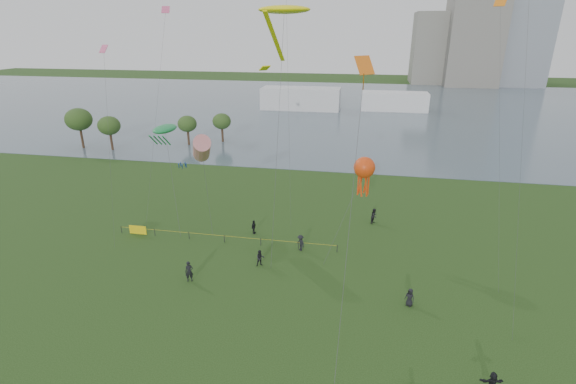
# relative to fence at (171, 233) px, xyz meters

# --- Properties ---
(ground_plane) EXTENTS (400.00, 400.00, 0.00)m
(ground_plane) POSITION_rel_fence_xyz_m (13.84, -14.41, -0.55)
(ground_plane) COLOR #193410
(lake) EXTENTS (400.00, 120.00, 0.08)m
(lake) POSITION_rel_fence_xyz_m (13.84, 85.59, -0.53)
(lake) COLOR #4F606C
(lake) RESTS_ON ground_plane
(building_mid) EXTENTS (20.00, 20.00, 38.00)m
(building_mid) POSITION_rel_fence_xyz_m (59.84, 147.59, 18.45)
(building_mid) COLOR slate
(building_mid) RESTS_ON ground_plane
(building_low) EXTENTS (16.00, 18.00, 28.00)m
(building_low) POSITION_rel_fence_xyz_m (45.84, 153.59, 13.45)
(building_low) COLOR slate
(building_low) RESTS_ON ground_plane
(pavilion_left) EXTENTS (22.00, 8.00, 6.00)m
(pavilion_left) POSITION_rel_fence_xyz_m (1.84, 80.59, 2.45)
(pavilion_left) COLOR silver
(pavilion_left) RESTS_ON ground_plane
(pavilion_right) EXTENTS (18.00, 7.00, 5.00)m
(pavilion_right) POSITION_rel_fence_xyz_m (27.84, 83.59, 1.95)
(pavilion_right) COLOR white
(pavilion_right) RESTS_ON ground_plane
(trees) EXTENTS (28.94, 13.82, 7.62)m
(trees) POSITION_rel_fence_xyz_m (-23.51, 34.11, 4.27)
(trees) COLOR #3A281A
(trees) RESTS_ON ground_plane
(fence) EXTENTS (24.07, 0.07, 1.05)m
(fence) POSITION_rel_fence_xyz_m (0.00, 0.00, 0.00)
(fence) COLOR black
(fence) RESTS_ON ground_plane
(spectator_a) EXTENTS (0.99, 0.91, 1.63)m
(spectator_a) POSITION_rel_fence_xyz_m (11.05, -3.91, 0.26)
(spectator_a) COLOR black
(spectator_a) RESTS_ON ground_plane
(spectator_b) EXTENTS (1.24, 1.26, 1.74)m
(spectator_b) POSITION_rel_fence_xyz_m (14.38, -0.27, 0.31)
(spectator_b) COLOR black
(spectator_b) RESTS_ON ground_plane
(spectator_c) EXTENTS (0.57, 0.99, 1.58)m
(spectator_c) POSITION_rel_fence_xyz_m (8.68, 2.59, 0.24)
(spectator_c) COLOR black
(spectator_c) RESTS_ON ground_plane
(spectator_d) EXTENTS (0.91, 0.81, 1.57)m
(spectator_d) POSITION_rel_fence_xyz_m (24.60, -7.73, 0.23)
(spectator_d) COLOR black
(spectator_d) RESTS_ON ground_plane
(spectator_e) EXTENTS (1.51, 0.67, 1.57)m
(spectator_e) POSITION_rel_fence_xyz_m (28.86, -15.96, 0.23)
(spectator_e) COLOR black
(spectator_e) RESTS_ON ground_plane
(spectator_f) EXTENTS (0.83, 0.70, 1.95)m
(spectator_f) POSITION_rel_fence_xyz_m (5.42, -7.63, 0.42)
(spectator_f) COLOR black
(spectator_f) RESTS_ON ground_plane
(spectator_g) EXTENTS (1.02, 1.11, 1.84)m
(spectator_g) POSITION_rel_fence_xyz_m (21.84, 7.69, 0.37)
(spectator_g) COLOR black
(spectator_g) RESTS_ON ground_plane
(kite_stingray) EXTENTS (4.88, 10.00, 23.30)m
(kite_stingray) POSITION_rel_fence_xyz_m (12.09, 3.00, 22.27)
(kite_stingray) COLOR #3F3F42
(kite_windsock) EXTENTS (4.28, 5.16, 11.28)m
(kite_windsock) POSITION_rel_fence_xyz_m (3.06, 3.08, 8.79)
(kite_windsock) COLOR #3F3F42
(kite_creature) EXTENTS (5.51, 9.62, 10.62)m
(kite_creature) POSITION_rel_fence_xyz_m (-3.33, 7.74, 9.61)
(kite_creature) COLOR #3F3F42
(kite_octopus) EXTENTS (4.36, 5.77, 9.62)m
(kite_octopus) POSITION_rel_fence_xyz_m (20.29, 2.12, 7.91)
(kite_octopus) COLOR #3F3F42
(kite_delta) EXTENTS (1.52, 13.87, 19.54)m
(kite_delta) POSITION_rel_fence_xyz_m (19.72, -7.99, 17.25)
(kite_delta) COLOR #3F3F42
(small_kites) EXTENTS (36.61, 15.57, 9.99)m
(small_kites) POSITION_rel_fence_xyz_m (12.73, 3.79, 23.22)
(small_kites) COLOR #E5598C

